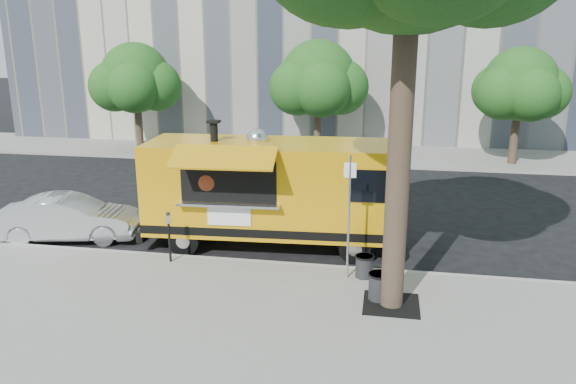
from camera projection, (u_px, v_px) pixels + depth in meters
name	position (u px, v px, depth m)	size (l,w,h in m)	color
ground	(294.00, 255.00, 15.26)	(120.00, 120.00, 0.00)	black
sidewalk	(262.00, 324.00, 11.44)	(60.00, 6.00, 0.15)	gray
curb	(288.00, 266.00, 14.36)	(60.00, 0.14, 0.16)	#999993
far_sidewalk	(339.00, 154.00, 28.05)	(60.00, 5.00, 0.15)	gray
tree_well	(391.00, 304.00, 12.12)	(1.20, 1.20, 0.02)	black
far_tree_a	(136.00, 78.00, 27.61)	(3.42, 3.42, 5.36)	#33261C
far_tree_b	(318.00, 78.00, 26.45)	(3.60, 3.60, 5.50)	#33261C
far_tree_c	(520.00, 84.00, 24.67)	(3.24, 3.24, 5.21)	#33261C
sign_post	(349.00, 210.00, 13.03)	(0.28, 0.06, 3.00)	silver
parking_meter	(169.00, 231.00, 14.22)	(0.11, 0.11, 1.33)	black
food_truck	(270.00, 190.00, 15.49)	(7.23, 3.59, 3.52)	orange
sedan	(69.00, 218.00, 16.26)	(1.39, 3.97, 1.31)	silver
trash_bin_left	(379.00, 286.00, 12.27)	(0.51, 0.51, 0.61)	black
trash_bin_right	(364.00, 266.00, 13.43)	(0.45, 0.45, 0.54)	black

